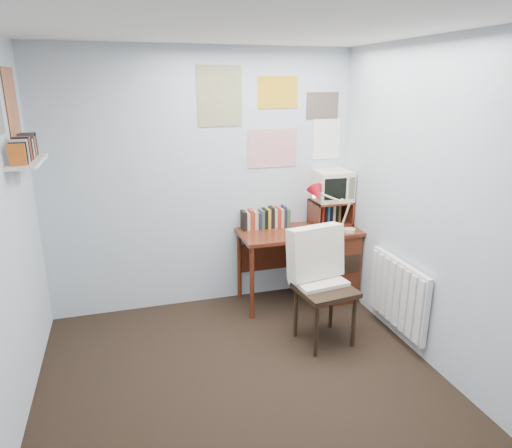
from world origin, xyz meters
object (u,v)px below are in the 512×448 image
at_px(desk, 322,260).
at_px(desk_chair, 325,290).
at_px(tv_riser, 330,212).
at_px(desk_lamp, 351,212).
at_px(wall_shelf, 28,162).
at_px(crt_tv, 333,184).
at_px(radiator, 398,294).

relative_size(desk, desk_chair, 1.23).
bearing_deg(tv_riser, desk_chair, -116.79).
bearing_deg(desk_chair, desk_lamp, 42.23).
height_order(desk_chair, tv_riser, tv_riser).
height_order(tv_riser, wall_shelf, wall_shelf).
relative_size(crt_tv, wall_shelf, 0.57).
bearing_deg(desk, radiator, -72.76).
relative_size(tv_riser, radiator, 0.50).
distance_m(desk_lamp, radiator, 0.93).
xyz_separation_m(desk, desk_lamp, (0.19, -0.19, 0.56)).
xyz_separation_m(desk_lamp, tv_riser, (-0.07, 0.30, -0.08)).
xyz_separation_m(crt_tv, wall_shelf, (-2.71, -0.51, 0.44)).
bearing_deg(wall_shelf, crt_tv, 10.66).
xyz_separation_m(desk_chair, wall_shelf, (-2.22, 0.44, 1.13)).
distance_m(desk, crt_tv, 0.80).
distance_m(crt_tv, radiator, 1.31).
xyz_separation_m(crt_tv, radiator, (0.15, -1.06, -0.76)).
bearing_deg(crt_tv, radiator, -79.82).
relative_size(tv_riser, crt_tv, 1.13).
relative_size(desk, wall_shelf, 1.94).
bearing_deg(desk, desk_lamp, -44.51).
xyz_separation_m(desk, radiator, (0.29, -0.93, 0.01)).
height_order(radiator, wall_shelf, wall_shelf).
distance_m(tv_riser, wall_shelf, 2.83).
bearing_deg(desk_lamp, wall_shelf, -157.65).
xyz_separation_m(desk_chair, tv_riser, (0.47, 0.93, 0.40)).
bearing_deg(crt_tv, tv_riser, -132.55).
xyz_separation_m(tv_riser, radiator, (0.17, -1.04, -0.47)).
relative_size(desk_chair, crt_tv, 2.75).
height_order(desk, crt_tv, crt_tv).
bearing_deg(wall_shelf, tv_riser, 10.32).
bearing_deg(wall_shelf, desk_chair, -11.13).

